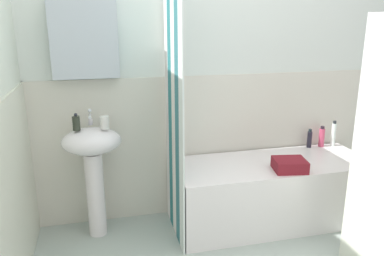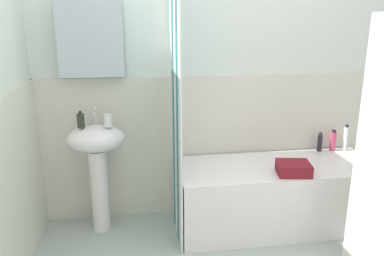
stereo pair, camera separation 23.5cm
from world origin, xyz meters
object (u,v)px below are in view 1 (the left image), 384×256
Objects in this scene: soap_dispenser at (76,123)px; conditioner_bottle at (322,137)px; lotion_bottle at (333,134)px; sink at (93,158)px; body_wash_bottle at (309,139)px; bathtub at (272,191)px; towel_folded at (290,165)px; toothbrush_cup at (105,122)px.

soap_dispenser reaches higher than conditioner_bottle.
lotion_bottle is at bearing 3.89° from soap_dispenser.
soap_dispenser is at bearing -161.99° from sink.
soap_dispenser is 0.54× the size of lotion_bottle.
body_wash_bottle is (-0.23, 0.02, -0.03)m from lotion_bottle.
bathtub is at bearing -160.49° from lotion_bottle.
lotion_bottle reaches higher than towel_folded.
body_wash_bottle reaches higher than bathtub.
conditioner_bottle is (2.12, 0.16, -0.31)m from soap_dispenser.
bathtub is 0.64m from body_wash_bottle.
bathtub is (1.42, -0.13, -0.38)m from sink.
conditioner_bottle is (0.60, 0.26, 0.35)m from bathtub.
lotion_bottle is at bearing 3.23° from sink.
towel_folded is (1.36, -0.29, -0.35)m from toothbrush_cup.
towel_folded is (-0.56, -0.46, -0.04)m from conditioner_bottle.
towel_folded is at bearing -140.62° from conditioner_bottle.
lotion_bottle is 0.80m from towel_folded.
body_wash_bottle is at bearing 175.64° from lotion_bottle.
body_wash_bottle is (2.00, 0.17, -0.32)m from soap_dispenser.
soap_dispenser is 0.08× the size of bathtub.
bathtub is 0.36m from towel_folded.
body_wash_bottle reaches higher than towel_folded.
towel_folded is (-0.67, -0.44, -0.07)m from lotion_bottle.
toothbrush_cup reaches higher than body_wash_bottle.
toothbrush_cup reaches higher than bathtub.
toothbrush_cup is at bearing -174.56° from body_wash_bottle.
bathtub is at bearing -156.16° from conditioner_bottle.
lotion_bottle is at bearing -4.36° from body_wash_bottle.
toothbrush_cup is 1.44m from towel_folded.
body_wash_bottle is 0.71× the size of towel_folded.
sink is 1.91m from body_wash_bottle.
sink is at bearing -176.22° from conditioner_bottle.
sink is at bearing 167.56° from towel_folded.
conditioner_bottle reaches higher than body_wash_bottle.
soap_dispenser reaches higher than lotion_bottle.
lotion_bottle is 0.98× the size of towel_folded.
bathtub is 0.74m from conditioner_bottle.
sink is 9.40× the size of toothbrush_cup.
toothbrush_cup reaches higher than towel_folded.
body_wash_bottle is (1.90, 0.14, -0.04)m from sink.
soap_dispenser is at bearing -175.55° from conditioner_bottle.
towel_folded is (-0.44, -0.46, -0.03)m from body_wash_bottle.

